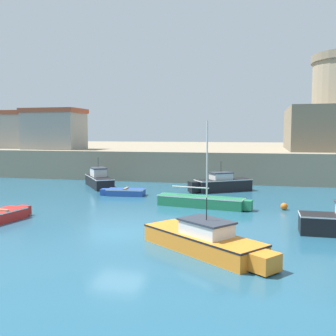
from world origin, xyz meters
name	(u,v)px	position (x,y,z in m)	size (l,w,h in m)	color
ground_plane	(118,232)	(0.00, 0.00, 0.00)	(200.00, 200.00, 0.00)	#235670
quay_seawall	(214,156)	(0.00, 38.79, 1.46)	(120.00, 40.00, 2.93)	gray
motorboat_black_0	(99,180)	(-7.33, 14.61, 0.63)	(4.38, 5.52, 2.61)	black
dinghy_red_3	(2,215)	(-7.01, 0.85, 0.33)	(1.79, 3.53, 0.68)	red
sailboat_green_4	(202,201)	(3.01, 7.27, 0.41)	(6.21, 2.13, 5.54)	#237A4C
dinghy_blue_6	(124,192)	(-3.50, 10.64, 0.28)	(3.45, 1.51, 0.59)	#284C9E
motorboat_black_7	(221,184)	(3.50, 14.53, 0.61)	(5.09, 3.99, 2.47)	black
motorboat_orange_9	(205,240)	(4.53, -2.15, 0.50)	(5.83, 4.91, 2.23)	orange
mooring_buoy	(284,206)	(8.10, 7.61, 0.22)	(0.44, 0.44, 0.44)	orange
harbor_shed_mid_row	(54,129)	(-16.00, 22.49, 5.21)	(6.41, 4.40, 4.51)	gray
harbor_shed_far_end	(2,129)	(-24.00, 24.21, 5.16)	(8.41, 4.53, 4.42)	gray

